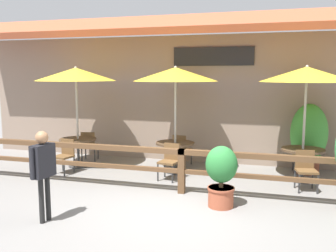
{
  "coord_description": "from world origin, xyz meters",
  "views": [
    {
      "loc": [
        1.87,
        -6.42,
        2.5
      ],
      "look_at": [
        -0.45,
        1.58,
        1.35
      ],
      "focal_mm": 40.0,
      "sensor_mm": 36.0,
      "label": 1
    }
  ],
  "objects_px": {
    "patio_umbrella_near": "(76,74)",
    "patio_umbrella_middle": "(175,74)",
    "potted_plant_small_flowering": "(221,174)",
    "chair_near_streetside": "(65,154)",
    "chair_middle_wallside": "(181,148)",
    "patio_umbrella_far": "(307,74)",
    "chair_far_streetside": "(306,168)",
    "potted_plant_entrance_palm": "(309,137)",
    "chair_far_wallside": "(302,155)",
    "dining_table_far": "(303,155)",
    "pedestrian": "(43,164)",
    "chair_near_wallside": "(89,144)",
    "chair_middle_streetside": "(170,160)",
    "dining_table_middle": "(175,148)",
    "dining_table_near": "(78,144)"
  },
  "relations": [
    {
      "from": "patio_umbrella_near",
      "to": "patio_umbrella_middle",
      "type": "xyz_separation_m",
      "value": [
        2.69,
        0.18,
        0.0
      ]
    },
    {
      "from": "patio_umbrella_middle",
      "to": "potted_plant_small_flowering",
      "type": "xyz_separation_m",
      "value": [
        1.51,
        -2.25,
        -1.86
      ]
    },
    {
      "from": "chair_near_streetside",
      "to": "chair_middle_wallside",
      "type": "height_order",
      "value": "same"
    },
    {
      "from": "patio_umbrella_middle",
      "to": "patio_umbrella_far",
      "type": "xyz_separation_m",
      "value": [
        3.1,
        0.03,
        0.0
      ]
    },
    {
      "from": "chair_far_streetside",
      "to": "potted_plant_entrance_palm",
      "type": "distance_m",
      "value": 1.62
    },
    {
      "from": "potted_plant_entrance_palm",
      "to": "chair_far_streetside",
      "type": "bearing_deg",
      "value": -95.64
    },
    {
      "from": "chair_far_wallside",
      "to": "potted_plant_entrance_palm",
      "type": "bearing_deg",
      "value": -149.94
    },
    {
      "from": "dining_table_far",
      "to": "pedestrian",
      "type": "relative_size",
      "value": 0.63
    },
    {
      "from": "patio_umbrella_far",
      "to": "potted_plant_small_flowering",
      "type": "distance_m",
      "value": 3.35
    },
    {
      "from": "dining_table_far",
      "to": "potted_plant_entrance_palm",
      "type": "xyz_separation_m",
      "value": [
        0.18,
        0.82,
        0.31
      ]
    },
    {
      "from": "chair_near_streetside",
      "to": "patio_umbrella_middle",
      "type": "height_order",
      "value": "patio_umbrella_middle"
    },
    {
      "from": "potted_plant_small_flowering",
      "to": "chair_near_wallside",
      "type": "bearing_deg",
      "value": 146.83
    },
    {
      "from": "chair_near_streetside",
      "to": "patio_umbrella_middle",
      "type": "relative_size",
      "value": 0.32
    },
    {
      "from": "dining_table_far",
      "to": "chair_far_streetside",
      "type": "distance_m",
      "value": 0.74
    },
    {
      "from": "chair_middle_streetside",
      "to": "chair_far_streetside",
      "type": "distance_m",
      "value": 3.07
    },
    {
      "from": "chair_middle_streetside",
      "to": "potted_plant_small_flowering",
      "type": "distance_m",
      "value": 2.12
    },
    {
      "from": "patio_umbrella_near",
      "to": "chair_near_streetside",
      "type": "bearing_deg",
      "value": -88.63
    },
    {
      "from": "dining_table_middle",
      "to": "dining_table_far",
      "type": "xyz_separation_m",
      "value": [
        3.1,
        0.03,
        0.0
      ]
    },
    {
      "from": "patio_umbrella_middle",
      "to": "chair_near_wallside",
      "type": "bearing_deg",
      "value": 169.13
    },
    {
      "from": "dining_table_far",
      "to": "pedestrian",
      "type": "bearing_deg",
      "value": -138.72
    },
    {
      "from": "dining_table_near",
      "to": "chair_far_wallside",
      "type": "bearing_deg",
      "value": 9.14
    },
    {
      "from": "chair_far_streetside",
      "to": "pedestrian",
      "type": "height_order",
      "value": "pedestrian"
    },
    {
      "from": "chair_middle_streetside",
      "to": "potted_plant_entrance_palm",
      "type": "height_order",
      "value": "potted_plant_entrance_palm"
    },
    {
      "from": "dining_table_near",
      "to": "potted_plant_entrance_palm",
      "type": "xyz_separation_m",
      "value": [
        5.97,
        1.03,
        0.31
      ]
    },
    {
      "from": "patio_umbrella_middle",
      "to": "dining_table_far",
      "type": "distance_m",
      "value": 3.63
    },
    {
      "from": "patio_umbrella_middle",
      "to": "patio_umbrella_far",
      "type": "bearing_deg",
      "value": 0.56
    },
    {
      "from": "chair_far_wallside",
      "to": "pedestrian",
      "type": "relative_size",
      "value": 0.55
    },
    {
      "from": "chair_near_streetside",
      "to": "chair_middle_streetside",
      "type": "height_order",
      "value": "same"
    },
    {
      "from": "patio_umbrella_middle",
      "to": "patio_umbrella_far",
      "type": "height_order",
      "value": "same"
    },
    {
      "from": "dining_table_near",
      "to": "dining_table_far",
      "type": "distance_m",
      "value": 5.8
    },
    {
      "from": "dining_table_middle",
      "to": "dining_table_far",
      "type": "relative_size",
      "value": 1.0
    },
    {
      "from": "dining_table_near",
      "to": "chair_far_streetside",
      "type": "distance_m",
      "value": 5.85
    },
    {
      "from": "chair_near_streetside",
      "to": "potted_plant_small_flowering",
      "type": "height_order",
      "value": "potted_plant_small_flowering"
    },
    {
      "from": "dining_table_near",
      "to": "chair_near_wallside",
      "type": "distance_m",
      "value": 0.72
    },
    {
      "from": "patio_umbrella_far",
      "to": "pedestrian",
      "type": "bearing_deg",
      "value": -138.72
    },
    {
      "from": "chair_far_streetside",
      "to": "patio_umbrella_middle",
      "type": "bearing_deg",
      "value": 156.86
    },
    {
      "from": "dining_table_near",
      "to": "dining_table_far",
      "type": "bearing_deg",
      "value": 2.09
    },
    {
      "from": "dining_table_middle",
      "to": "pedestrian",
      "type": "relative_size",
      "value": 0.63
    },
    {
      "from": "patio_umbrella_far",
      "to": "pedestrian",
      "type": "xyz_separation_m",
      "value": [
        -4.38,
        -3.84,
        -1.49
      ]
    },
    {
      "from": "dining_table_near",
      "to": "chair_middle_streetside",
      "type": "distance_m",
      "value": 2.81
    },
    {
      "from": "patio_umbrella_near",
      "to": "chair_far_wallside",
      "type": "height_order",
      "value": "patio_umbrella_near"
    },
    {
      "from": "dining_table_near",
      "to": "dining_table_middle",
      "type": "distance_m",
      "value": 2.7
    },
    {
      "from": "patio_umbrella_near",
      "to": "patio_umbrella_middle",
      "type": "height_order",
      "value": "same"
    },
    {
      "from": "patio_umbrella_near",
      "to": "dining_table_middle",
      "type": "bearing_deg",
      "value": 3.86
    },
    {
      "from": "dining_table_middle",
      "to": "chair_far_streetside",
      "type": "distance_m",
      "value": 3.21
    },
    {
      "from": "potted_plant_small_flowering",
      "to": "chair_far_wallside",
      "type": "bearing_deg",
      "value": 61.51
    },
    {
      "from": "patio_umbrella_near",
      "to": "patio_umbrella_far",
      "type": "xyz_separation_m",
      "value": [
        5.79,
        0.21,
        0.0
      ]
    },
    {
      "from": "chair_middle_streetside",
      "to": "chair_far_wallside",
      "type": "relative_size",
      "value": 1.0
    },
    {
      "from": "chair_near_wallside",
      "to": "potted_plant_small_flowering",
      "type": "distance_m",
      "value": 5.08
    },
    {
      "from": "chair_middle_streetside",
      "to": "potted_plant_small_flowering",
      "type": "height_order",
      "value": "potted_plant_small_flowering"
    }
  ]
}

